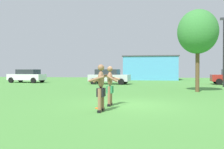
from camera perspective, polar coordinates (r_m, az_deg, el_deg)
ground_plane at (r=10.22m, az=4.00°, el=-7.24°), size 80.00×80.00×0.00m
player_near at (r=10.00m, az=-0.45°, el=-2.49°), size 0.58×0.63×1.64m
player_in_black at (r=8.56m, az=-2.65°, el=-2.86°), size 0.59×0.66×1.68m
frisbee at (r=9.37m, az=-3.12°, el=-7.92°), size 0.30×0.30×0.03m
car_white_mid_lot at (r=30.68m, az=-19.40°, el=-0.28°), size 4.47×2.42×1.58m
car_silver_far_end at (r=25.81m, az=-0.72°, el=-0.45°), size 4.48×2.44×1.58m
lamp_post at (r=23.67m, az=24.86°, el=6.36°), size 0.60×0.24×6.13m
outbuilding_behind_lot at (r=38.29m, az=9.01°, el=1.53°), size 8.39×5.27×3.69m
tree_left_field at (r=17.64m, az=19.56°, el=9.43°), size 2.71×2.71×5.60m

